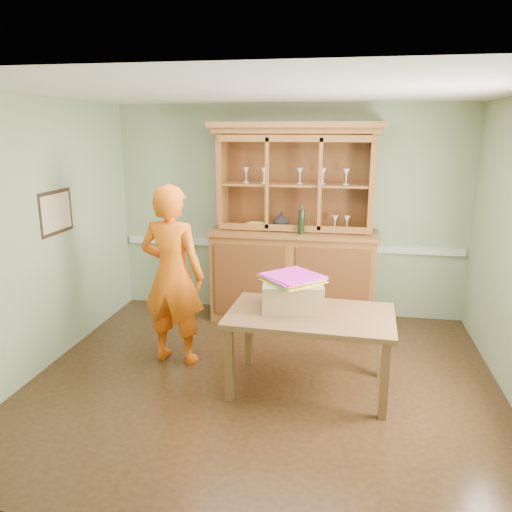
% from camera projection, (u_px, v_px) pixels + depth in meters
% --- Properties ---
extents(floor, '(4.50, 4.50, 0.00)m').
position_uv_depth(floor, '(263.00, 380.00, 4.89)').
color(floor, '#492D17').
rests_on(floor, ground).
extents(ceiling, '(4.50, 4.50, 0.00)m').
position_uv_depth(ceiling, '(264.00, 91.00, 4.21)').
color(ceiling, white).
rests_on(ceiling, wall_back).
extents(wall_back, '(4.50, 0.00, 4.50)m').
position_uv_depth(wall_back, '(289.00, 211.00, 6.45)').
color(wall_back, '#8EA57C').
rests_on(wall_back, floor).
extents(wall_left, '(0.00, 4.00, 4.00)m').
position_uv_depth(wall_left, '(40.00, 237.00, 4.94)').
color(wall_left, '#8EA57C').
rests_on(wall_left, floor).
extents(wall_front, '(4.50, 0.00, 4.50)m').
position_uv_depth(wall_front, '(202.00, 332.00, 2.64)').
color(wall_front, '#8EA57C').
rests_on(wall_front, floor).
extents(chair_rail, '(4.41, 0.05, 0.08)m').
position_uv_depth(chair_rail, '(288.00, 246.00, 6.54)').
color(chair_rail, silver).
rests_on(chair_rail, wall_back).
extents(framed_map, '(0.03, 0.60, 0.46)m').
position_uv_depth(framed_map, '(57.00, 212.00, 5.17)').
color(framed_map, black).
rests_on(framed_map, wall_left).
extents(china_hutch, '(2.10, 0.69, 2.47)m').
position_uv_depth(china_hutch, '(293.00, 253.00, 6.29)').
color(china_hutch, brown).
rests_on(china_hutch, floor).
extents(dining_table, '(1.55, 0.97, 0.75)m').
position_uv_depth(dining_table, '(310.00, 322.00, 4.59)').
color(dining_table, brown).
rests_on(dining_table, floor).
extents(cardboard_box, '(0.61, 0.51, 0.26)m').
position_uv_depth(cardboard_box, '(293.00, 295.00, 4.66)').
color(cardboard_box, '#A78556').
rests_on(cardboard_box, dining_table).
extents(kite_stack, '(0.66, 0.66, 0.05)m').
position_uv_depth(kite_stack, '(293.00, 278.00, 4.67)').
color(kite_stack, yellow).
rests_on(kite_stack, cardboard_box).
extents(person, '(0.74, 0.53, 1.87)m').
position_uv_depth(person, '(173.00, 275.00, 5.10)').
color(person, orange).
rests_on(person, floor).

